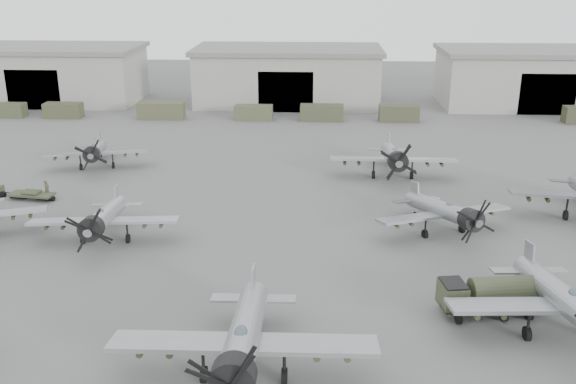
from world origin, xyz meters
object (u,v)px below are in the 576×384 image
(aircraft_far_0, at_px, (96,151))
(fuel_tanker, at_px, (489,293))
(aircraft_mid_2, at_px, (446,212))
(tug_trailer, at_px, (7,192))
(aircraft_near_2, at_px, (568,303))
(ground_crew, at_px, (47,189))
(aircraft_mid_1, at_px, (103,218))
(aircraft_near_1, at_px, (243,341))
(aircraft_far_1, at_px, (394,157))

(aircraft_far_0, distance_m, fuel_tanker, 44.70)
(aircraft_mid_2, distance_m, tug_trailer, 40.16)
(aircraft_near_2, bearing_deg, ground_crew, 147.05)
(aircraft_mid_1, distance_m, fuel_tanker, 28.94)
(aircraft_near_1, relative_size, aircraft_far_1, 1.09)
(aircraft_near_1, bearing_deg, ground_crew, 127.62)
(aircraft_far_0, xyz_separation_m, aircraft_far_1, (31.31, -1.78, 0.32))
(aircraft_near_2, height_order, tug_trailer, aircraft_near_2)
(aircraft_near_2, xyz_separation_m, fuel_tanker, (-3.64, 2.97, -1.07))
(aircraft_mid_2, height_order, aircraft_far_1, aircraft_far_1)
(aircraft_far_0, height_order, ground_crew, aircraft_far_0)
(aircraft_far_0, bearing_deg, aircraft_mid_2, -38.55)
(aircraft_near_2, relative_size, aircraft_far_1, 1.06)
(fuel_tanker, bearing_deg, tug_trailer, 145.68)
(tug_trailer, bearing_deg, ground_crew, 11.70)
(aircraft_mid_2, xyz_separation_m, ground_crew, (-35.72, 7.30, -1.24))
(aircraft_near_2, relative_size, tug_trailer, 1.84)
(aircraft_near_1, bearing_deg, aircraft_near_2, 14.64)
(aircraft_far_0, height_order, tug_trailer, aircraft_far_0)
(tug_trailer, bearing_deg, fuel_tanker, -17.45)
(aircraft_mid_2, bearing_deg, aircraft_far_1, 79.23)
(aircraft_mid_2, distance_m, fuel_tanker, 12.28)
(aircraft_near_2, xyz_separation_m, aircraft_far_0, (-38.04, 31.49, -0.44))
(aircraft_mid_1, height_order, aircraft_far_0, aircraft_mid_1)
(fuel_tanker, bearing_deg, aircraft_far_1, 88.10)
(aircraft_near_1, bearing_deg, aircraft_far_0, 118.01)
(aircraft_near_2, xyz_separation_m, ground_crew, (-39.80, 22.52, -1.63))
(aircraft_near_2, xyz_separation_m, aircraft_mid_1, (-31.01, 12.34, -0.35))
(aircraft_far_0, bearing_deg, aircraft_near_1, -74.26)
(aircraft_mid_2, distance_m, ground_crew, 36.48)
(aircraft_near_1, relative_size, ground_crew, 8.38)
(aircraft_far_1, bearing_deg, ground_crew, -167.09)
(aircraft_mid_1, distance_m, aircraft_mid_2, 27.08)
(aircraft_mid_2, bearing_deg, ground_crew, 147.32)
(aircraft_mid_2, xyz_separation_m, tug_trailer, (-39.50, 7.09, -1.52))
(aircraft_mid_2, bearing_deg, aircraft_near_2, -96.11)
(aircraft_near_1, xyz_separation_m, ground_crew, (-21.70, 27.48, -1.72))
(aircraft_mid_2, relative_size, ground_crew, 6.75)
(aircraft_mid_2, relative_size, fuel_tanker, 1.72)
(aircraft_near_2, relative_size, ground_crew, 8.13)
(aircraft_near_1, height_order, aircraft_far_0, aircraft_near_1)
(aircraft_mid_1, xyz_separation_m, ground_crew, (-8.78, 10.18, -1.28))
(aircraft_mid_1, distance_m, aircraft_far_0, 20.40)
(fuel_tanker, bearing_deg, aircraft_near_1, -159.76)
(aircraft_mid_1, relative_size, fuel_tanker, 1.79)
(aircraft_near_2, distance_m, aircraft_far_0, 49.39)
(aircraft_mid_1, height_order, tug_trailer, aircraft_mid_1)
(ground_crew, bearing_deg, aircraft_mid_1, -125.81)
(aircraft_near_1, relative_size, aircraft_near_2, 1.03)
(tug_trailer, relative_size, ground_crew, 4.41)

